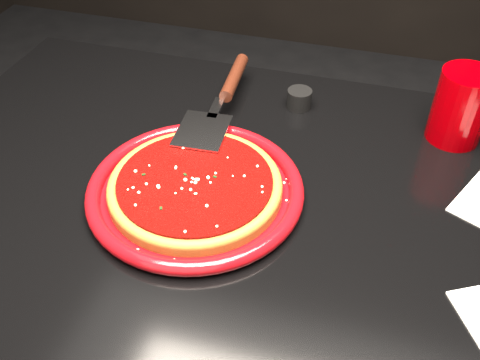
% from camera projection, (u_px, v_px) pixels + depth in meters
% --- Properties ---
extents(table, '(1.20, 0.80, 0.75)m').
position_uv_depth(table, '(260.00, 352.00, 1.02)').
color(table, black).
rests_on(table, floor).
extents(plate, '(0.39, 0.39, 0.02)m').
position_uv_depth(plate, '(195.00, 189.00, 0.79)').
color(plate, maroon).
rests_on(plate, table).
extents(pizza_crust, '(0.31, 0.31, 0.01)m').
position_uv_depth(pizza_crust, '(195.00, 188.00, 0.79)').
color(pizza_crust, brown).
rests_on(pizza_crust, plate).
extents(pizza_crust_rim, '(0.31, 0.31, 0.02)m').
position_uv_depth(pizza_crust_rim, '(195.00, 184.00, 0.78)').
color(pizza_crust_rim, brown).
rests_on(pizza_crust_rim, plate).
extents(pizza_sauce, '(0.27, 0.27, 0.01)m').
position_uv_depth(pizza_sauce, '(195.00, 182.00, 0.78)').
color(pizza_sauce, '#700604').
rests_on(pizza_sauce, plate).
extents(parmesan_dusting, '(0.22, 0.22, 0.01)m').
position_uv_depth(parmesan_dusting, '(195.00, 179.00, 0.78)').
color(parmesan_dusting, '#F9F1C7').
rests_on(parmesan_dusting, plate).
extents(basil_flecks, '(0.20, 0.20, 0.00)m').
position_uv_depth(basil_flecks, '(195.00, 179.00, 0.78)').
color(basil_flecks, black).
rests_on(basil_flecks, plate).
extents(pizza_server, '(0.12, 0.34, 0.03)m').
position_uv_depth(pizza_server, '(221.00, 100.00, 0.92)').
color(pizza_server, silver).
rests_on(pizza_server, plate).
extents(cup, '(0.09, 0.09, 0.12)m').
position_uv_depth(cup, '(461.00, 107.00, 0.87)').
color(cup, '#8F0003').
rests_on(cup, table).
extents(ramekin, '(0.06, 0.06, 0.03)m').
position_uv_depth(ramekin, '(299.00, 99.00, 0.96)').
color(ramekin, black).
rests_on(ramekin, table).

